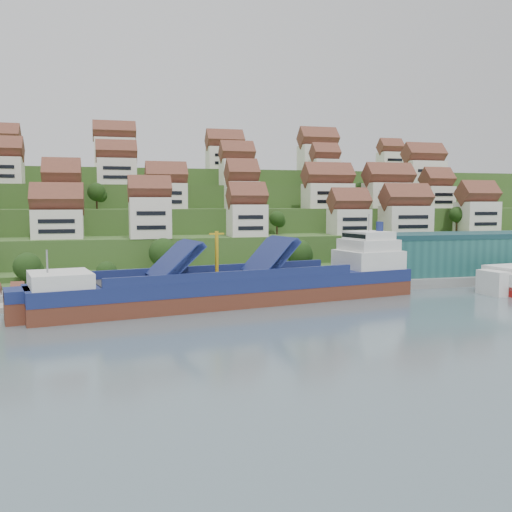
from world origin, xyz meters
name	(u,v)px	position (x,y,z in m)	size (l,w,h in m)	color
ground	(300,301)	(0.00, 0.00, 0.00)	(300.00, 300.00, 0.00)	slate
quay	(358,282)	(20.00, 15.00, 1.10)	(180.00, 14.00, 2.20)	gray
hillside	(206,227)	(0.00, 103.55, 10.66)	(260.00, 128.00, 31.00)	#2D4C1E
hillside_village	(234,187)	(0.72, 60.37, 24.40)	(159.27, 64.55, 29.74)	white
hillside_trees	(213,218)	(-9.34, 42.48, 15.64)	(143.72, 62.62, 31.23)	#214015
warehouse	(472,253)	(52.00, 17.00, 7.20)	(60.00, 15.00, 10.00)	#225C58
flagpole	(361,260)	(18.11, 10.00, 6.88)	(1.28, 0.16, 8.00)	gray
cargo_ship	(246,287)	(-10.87, 0.94, 3.26)	(77.84, 25.74, 17.05)	#5F2C1D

